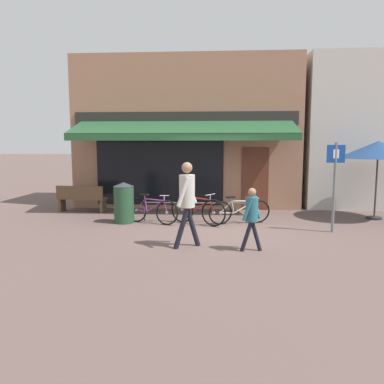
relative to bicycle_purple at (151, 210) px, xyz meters
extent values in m
plane|color=brown|center=(1.73, -0.57, -0.37)|extent=(160.00, 160.00, 0.00)
cube|color=#9E7056|center=(0.75, 3.93, 2.24)|extent=(7.88, 3.00, 5.23)
cube|color=black|center=(-0.12, 2.42, 0.88)|extent=(4.33, 0.04, 2.20)
cube|color=#5B2D1E|center=(3.11, 2.42, 0.68)|extent=(0.90, 0.04, 2.10)
cube|color=#282623|center=(0.75, 2.41, 2.70)|extent=(7.48, 0.06, 0.44)
cube|color=#23512D|center=(0.75, 1.68, 2.37)|extent=(7.09, 1.53, 0.50)
cube|color=#23512D|center=(0.75, 0.92, 2.05)|extent=(7.09, 0.03, 0.20)
cylinder|color=#47494F|center=(1.25, 0.25, 0.18)|extent=(3.09, 0.04, 0.04)
cylinder|color=#47494F|center=(-0.24, 0.25, -0.09)|extent=(0.04, 0.04, 0.55)
cylinder|color=#47494F|center=(2.75, 0.25, -0.09)|extent=(0.04, 0.04, 0.55)
torus|color=black|center=(0.47, -0.18, -0.03)|extent=(0.69, 0.36, 0.69)
cylinder|color=#9E9EA3|center=(0.47, -0.18, -0.03)|extent=(0.09, 0.09, 0.08)
torus|color=black|center=(-0.46, 0.17, -0.03)|extent=(0.69, 0.36, 0.69)
cylinder|color=#9E9EA3|center=(-0.46, 0.17, -0.03)|extent=(0.09, 0.09, 0.08)
cylinder|color=#892D7A|center=(0.12, -0.03, 0.12)|extent=(0.54, 0.18, 0.37)
cylinder|color=#892D7A|center=(0.09, 0.01, 0.30)|extent=(0.58, 0.25, 0.05)
cylinder|color=#892D7A|center=(-0.16, 0.08, 0.13)|extent=(0.10, 0.11, 0.36)
cylinder|color=#892D7A|center=(-0.30, 0.11, -0.04)|extent=(0.34, 0.16, 0.05)
cylinder|color=#892D7A|center=(-0.32, 0.14, 0.14)|extent=(0.30, 0.09, 0.36)
cylinder|color=#892D7A|center=(0.42, -0.14, 0.13)|extent=(0.13, 0.12, 0.33)
cylinder|color=#9E9EA3|center=(-0.20, 0.12, 0.36)|extent=(0.06, 0.06, 0.11)
cube|color=black|center=(-0.21, 0.14, 0.43)|extent=(0.26, 0.18, 0.06)
cylinder|color=#9E9EA3|center=(0.38, -0.09, 0.36)|extent=(0.04, 0.05, 0.14)
cylinder|color=#9E9EA3|center=(0.38, -0.09, 0.43)|extent=(0.20, 0.49, 0.09)
torus|color=black|center=(1.74, -0.29, 0.00)|extent=(0.69, 0.40, 0.74)
cylinder|color=#9E9EA3|center=(1.74, -0.29, 0.00)|extent=(0.09, 0.09, 0.07)
torus|color=black|center=(0.86, 0.17, 0.00)|extent=(0.69, 0.40, 0.74)
cylinder|color=#9E9EA3|center=(0.86, 0.17, 0.00)|extent=(0.09, 0.09, 0.07)
cylinder|color=#B21E1E|center=(1.41, -0.11, 0.17)|extent=(0.52, 0.28, 0.39)
cylinder|color=#B21E1E|center=(1.38, -0.09, 0.36)|extent=(0.56, 0.32, 0.05)
cylinder|color=#B21E1E|center=(1.14, 0.03, 0.17)|extent=(0.11, 0.09, 0.39)
cylinder|color=#B21E1E|center=(1.01, 0.09, -0.01)|extent=(0.33, 0.19, 0.05)
cylinder|color=#B21E1E|center=(0.98, 0.11, 0.18)|extent=(0.29, 0.16, 0.39)
cylinder|color=#B21E1E|center=(1.70, -0.26, 0.17)|extent=(0.14, 0.11, 0.36)
cylinder|color=#9E9EA3|center=(1.09, 0.06, 0.42)|extent=(0.06, 0.05, 0.11)
cube|color=black|center=(1.08, 0.07, 0.49)|extent=(0.26, 0.20, 0.05)
cylinder|color=#9E9EA3|center=(1.65, -0.23, 0.42)|extent=(0.04, 0.04, 0.14)
cylinder|color=#9E9EA3|center=(1.65, -0.23, 0.49)|extent=(0.26, 0.47, 0.04)
torus|color=black|center=(3.00, 0.22, -0.04)|extent=(0.67, 0.29, 0.67)
cylinder|color=#9E9EA3|center=(3.00, 0.22, -0.04)|extent=(0.09, 0.08, 0.08)
torus|color=black|center=(1.93, -0.08, -0.04)|extent=(0.67, 0.29, 0.67)
cylinder|color=#9E9EA3|center=(1.93, -0.08, -0.04)|extent=(0.09, 0.08, 0.08)
cylinder|color=#BCB7B2|center=(2.60, 0.09, 0.11)|extent=(0.61, 0.16, 0.36)
cylinder|color=#BCB7B2|center=(2.57, 0.06, 0.28)|extent=(0.67, 0.22, 0.05)
cylinder|color=#BCB7B2|center=(2.27, 0.00, 0.12)|extent=(0.12, 0.11, 0.35)
cylinder|color=#BCB7B2|center=(2.12, -0.02, -0.05)|extent=(0.39, 0.14, 0.05)
cylinder|color=#BCB7B2|center=(2.08, -0.05, 0.12)|extent=(0.33, 0.08, 0.35)
cylinder|color=#BCB7B2|center=(2.95, 0.18, 0.12)|extent=(0.15, 0.11, 0.32)
cylinder|color=#9E9EA3|center=(2.22, -0.04, 0.34)|extent=(0.06, 0.05, 0.11)
cube|color=black|center=(2.21, -0.05, 0.40)|extent=(0.26, 0.16, 0.06)
cylinder|color=#9E9EA3|center=(2.90, 0.14, 0.34)|extent=(0.04, 0.05, 0.14)
cylinder|color=#9E9EA3|center=(2.90, 0.14, 0.41)|extent=(0.16, 0.51, 0.08)
cylinder|color=black|center=(1.30, -2.28, 0.07)|extent=(0.37, 0.17, 0.90)
cylinder|color=black|center=(1.09, -2.51, 0.07)|extent=(0.37, 0.17, 0.90)
cylinder|color=beige|center=(1.20, -2.39, 0.85)|extent=(0.39, 0.39, 0.69)
sphere|color=#A87A5B|center=(1.20, -2.39, 1.34)|extent=(0.23, 0.23, 0.23)
cylinder|color=beige|center=(1.13, -2.60, 0.85)|extent=(0.30, 0.20, 0.61)
cylinder|color=beige|center=(1.26, -2.19, 0.85)|extent=(0.30, 0.20, 0.61)
cylinder|color=black|center=(2.65, -2.55, -0.06)|extent=(0.27, 0.13, 0.65)
cylinder|color=black|center=(2.44, -2.66, -0.06)|extent=(0.27, 0.13, 0.65)
cylinder|color=#286675|center=(2.54, -2.60, 0.51)|extent=(0.30, 0.30, 0.50)
sphere|color=#A87A5B|center=(2.54, -2.60, 0.86)|extent=(0.16, 0.16, 0.16)
cylinder|color=#286675|center=(2.44, -2.74, 0.51)|extent=(0.22, 0.08, 0.44)
cylinder|color=#286675|center=(2.64, -2.47, 0.51)|extent=(0.22, 0.08, 0.44)
cylinder|color=#23472D|center=(-0.78, 0.03, 0.15)|extent=(0.56, 0.56, 1.04)
cone|color=#33353A|center=(-0.78, 0.03, 0.72)|extent=(0.57, 0.57, 0.11)
cylinder|color=slate|center=(4.75, -0.76, 0.76)|extent=(0.07, 0.07, 2.25)
cube|color=#14429E|center=(4.75, -0.77, 1.60)|extent=(0.44, 0.02, 0.44)
cube|color=white|center=(4.75, -0.79, 1.60)|extent=(0.14, 0.01, 0.22)
cylinder|color=#4C3D2D|center=(6.52, 1.06, 0.76)|extent=(0.05, 0.05, 2.25)
cone|color=navy|center=(6.52, 1.06, 1.68)|extent=(2.25, 2.25, 0.51)
cylinder|color=#262628|center=(6.52, 1.06, -0.34)|extent=(0.44, 0.44, 0.06)
cube|color=brown|center=(-2.59, 1.68, 0.08)|extent=(1.64, 0.60, 0.06)
cube|color=brown|center=(-2.61, 1.49, 0.30)|extent=(1.60, 0.21, 0.40)
cube|color=brown|center=(-3.30, 1.75, -0.14)|extent=(0.11, 0.36, 0.45)
cube|color=brown|center=(-1.87, 1.61, -0.14)|extent=(0.11, 0.36, 0.45)
camera|label=1|loc=(1.82, -10.22, 1.82)|focal=35.00mm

